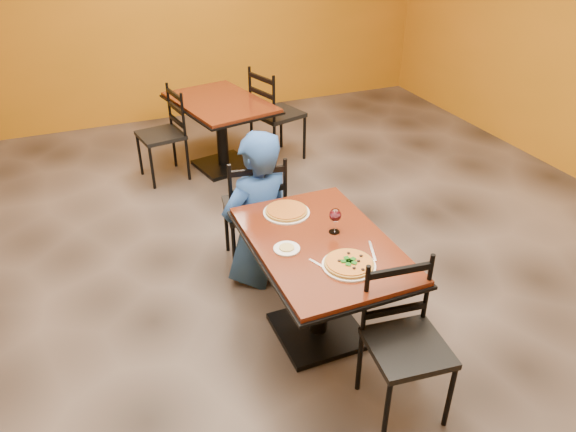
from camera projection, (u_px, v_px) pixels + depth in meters
name	position (u px, v px, depth m)	size (l,w,h in m)	color
floor	(290.00, 290.00, 4.09)	(7.00, 8.00, 0.01)	black
table_main	(321.00, 267.00, 3.41)	(0.83, 1.23, 0.75)	maroon
table_second	(221.00, 119.00, 5.65)	(1.04, 1.35, 0.75)	maroon
chair_main_near	(408.00, 348.00, 2.94)	(0.41, 0.41, 0.91)	black
chair_main_far	(254.00, 209.00, 4.17)	(0.44, 0.44, 0.97)	black
chair_second_left	(161.00, 136.00, 5.48)	(0.42, 0.42, 0.93)	black
chair_second_right	(278.00, 114.00, 5.88)	(0.46, 0.46, 1.02)	black
diner	(257.00, 207.00, 3.96)	(0.60, 0.39, 1.20)	navy
plate_main	(349.00, 265.00, 3.08)	(0.31, 0.31, 0.01)	white
pizza_main	(349.00, 263.00, 3.08)	(0.28, 0.28, 0.02)	maroon
plate_far	(286.00, 213.00, 3.59)	(0.31, 0.31, 0.01)	white
pizza_far	(286.00, 210.00, 3.59)	(0.28, 0.28, 0.02)	#C57625
side_plate	(287.00, 249.00, 3.23)	(0.16, 0.16, 0.01)	white
dip	(287.00, 247.00, 3.22)	(0.09, 0.09, 0.01)	tan
wine_glass	(335.00, 220.00, 3.35)	(0.08, 0.08, 0.18)	white
fork	(321.00, 266.00, 3.08)	(0.01, 0.19, 0.00)	silver
knife	(372.00, 251.00, 3.22)	(0.01, 0.21, 0.00)	silver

